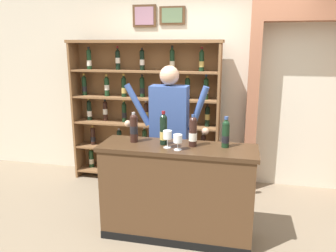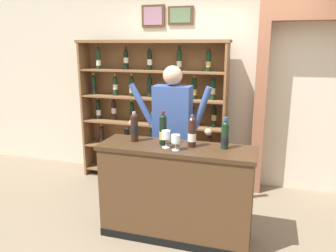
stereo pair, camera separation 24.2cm
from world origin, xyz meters
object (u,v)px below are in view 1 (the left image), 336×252
(tasting_bottle_brunello, at_px, (164,130))
(tasting_bottle_prosecco, at_px, (134,127))
(tasting_counter, at_px, (177,192))
(wine_glass_left, at_px, (178,139))
(tasting_bottle_vin_santo, at_px, (193,132))
(shopkeeper, at_px, (169,123))
(wine_shelf, at_px, (145,110))
(tasting_bottle_riserva, at_px, (226,134))
(wine_glass_spare, at_px, (167,135))

(tasting_bottle_brunello, bearing_deg, tasting_bottle_prosecco, 176.63)
(tasting_counter, distance_m, tasting_bottle_prosecco, 0.78)
(wine_glass_left, bearing_deg, tasting_bottle_vin_santo, 50.91)
(tasting_counter, distance_m, shopkeeper, 0.84)
(wine_shelf, height_order, shopkeeper, wine_shelf)
(tasting_bottle_prosecco, distance_m, tasting_bottle_riserva, 0.91)
(tasting_bottle_prosecco, xyz_separation_m, tasting_bottle_riserva, (0.91, 0.02, -0.01))
(tasting_bottle_vin_santo, relative_size, tasting_bottle_riserva, 1.04)
(tasting_counter, xyz_separation_m, tasting_bottle_vin_santo, (0.14, 0.03, 0.63))
(tasting_bottle_prosecco, relative_size, wine_glass_left, 2.03)
(tasting_bottle_prosecco, bearing_deg, tasting_bottle_riserva, 1.46)
(wine_glass_left, bearing_deg, tasting_bottle_brunello, 139.64)
(wine_glass_left, bearing_deg, wine_shelf, 117.23)
(wine_glass_left, bearing_deg, tasting_bottle_riserva, 23.49)
(wine_glass_left, bearing_deg, wine_glass_spare, 156.39)
(tasting_bottle_prosecco, xyz_separation_m, tasting_bottle_brunello, (0.31, -0.02, 0.00))
(wine_shelf, xyz_separation_m, wine_glass_spare, (0.64, -1.41, 0.06))
(shopkeeper, height_order, wine_glass_spare, shopkeeper)
(tasting_counter, distance_m, tasting_bottle_brunello, 0.65)
(tasting_bottle_vin_santo, relative_size, wine_glass_left, 2.10)
(tasting_bottle_prosecco, bearing_deg, wine_glass_spare, -17.22)
(wine_shelf, height_order, wine_glass_left, wine_shelf)
(tasting_counter, bearing_deg, wine_glass_spare, -140.65)
(tasting_bottle_riserva, xyz_separation_m, wine_glass_spare, (-0.54, -0.14, -0.01))
(wine_glass_spare, bearing_deg, wine_glass_left, -23.61)
(wine_shelf, distance_m, tasting_bottle_riserva, 1.73)
(tasting_bottle_vin_santo, bearing_deg, wine_shelf, 123.57)
(tasting_bottle_riserva, height_order, wine_glass_spare, tasting_bottle_riserva)
(shopkeeper, height_order, tasting_bottle_brunello, shopkeeper)
(tasting_bottle_brunello, height_order, tasting_bottle_riserva, tasting_bottle_brunello)
(shopkeeper, relative_size, wine_glass_spare, 10.03)
(wine_shelf, bearing_deg, tasting_bottle_riserva, -47.17)
(tasting_bottle_brunello, bearing_deg, tasting_counter, -10.52)
(shopkeeper, height_order, wine_glass_left, shopkeeper)
(shopkeeper, bearing_deg, wine_glass_spare, -78.96)
(shopkeeper, xyz_separation_m, tasting_bottle_brunello, (0.07, -0.55, 0.06))
(shopkeeper, bearing_deg, tasting_bottle_riserva, -37.56)
(tasting_counter, height_order, wine_glass_left, wine_glass_left)
(tasting_bottle_brunello, bearing_deg, tasting_bottle_vin_santo, 0.48)
(tasting_bottle_riserva, bearing_deg, wine_glass_left, -156.51)
(tasting_counter, relative_size, wine_glass_spare, 9.08)
(wine_glass_spare, bearing_deg, tasting_bottle_riserva, 14.42)
(tasting_bottle_brunello, xyz_separation_m, tasting_bottle_riserva, (0.60, 0.04, -0.02))
(tasting_counter, relative_size, tasting_bottle_prosecco, 5.04)
(tasting_counter, xyz_separation_m, wine_glass_left, (0.02, -0.12, 0.59))
(wine_glass_spare, bearing_deg, tasting_bottle_prosecco, 162.78)
(tasting_bottle_riserva, bearing_deg, wine_glass_spare, -165.58)
(tasting_bottle_vin_santo, distance_m, tasting_bottle_riserva, 0.31)
(tasting_counter, distance_m, tasting_bottle_vin_santo, 0.65)
(wine_shelf, relative_size, tasting_bottle_riserva, 6.99)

